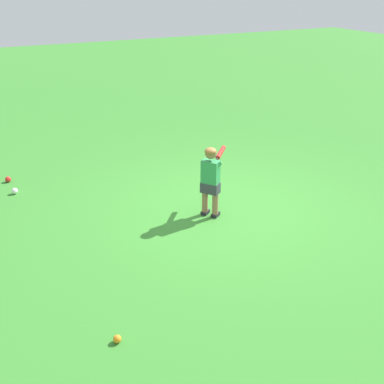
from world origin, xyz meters
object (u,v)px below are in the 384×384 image
child_batter (211,175)px  play_ball_by_bucket (8,179)px  play_ball_near_batter (15,191)px  play_ball_behind_batter (117,339)px

child_batter → play_ball_by_bucket: child_batter is taller
play_ball_near_batter → play_ball_by_bucket: play_ball_near_batter is taller
child_batter → play_ball_by_bucket: size_ratio=10.68×
child_batter → play_ball_near_batter: 3.34m
child_batter → play_ball_behind_batter: (-2.00, 2.14, -0.61)m
play_ball_near_batter → play_ball_by_bucket: bearing=3.2°
child_batter → play_ball_near_batter: size_ratio=10.49×
play_ball_behind_batter → play_ball_by_bucket: play_ball_by_bucket is taller
child_batter → play_ball_near_batter: child_batter is taller
play_ball_near_batter → play_ball_by_bucket: size_ratio=1.02×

